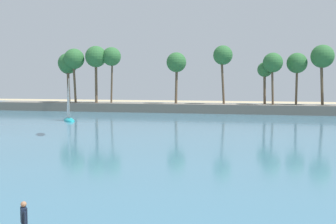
# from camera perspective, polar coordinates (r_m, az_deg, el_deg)

# --- Properties ---
(sea) EXTENTS (220.00, 107.67, 0.06)m
(sea) POSITION_cam_1_polar(r_m,az_deg,el_deg) (67.40, 8.34, -1.02)
(sea) COLOR teal
(sea) RESTS_ON ground
(palm_headland) EXTENTS (101.33, 6.95, 13.39)m
(palm_headland) POSITION_cam_1_polar(r_m,az_deg,el_deg) (81.05, 8.00, 3.27)
(palm_headland) COLOR slate
(palm_headland) RESTS_ON ground
(person_at_waterline) EXTENTS (0.39, 0.44, 1.67)m
(person_at_waterline) POSITION_cam_1_polar(r_m,az_deg,el_deg) (16.37, -19.13, -14.09)
(person_at_waterline) COLOR #141E33
(person_at_waterline) RESTS_ON ground
(sailboat_mid_bay) EXTENTS (4.05, 4.74, 7.01)m
(sailboat_mid_bay) POSITION_cam_1_polar(r_m,az_deg,el_deg) (65.86, -13.43, -0.63)
(sailboat_mid_bay) COLOR teal
(sailboat_mid_bay) RESTS_ON sea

